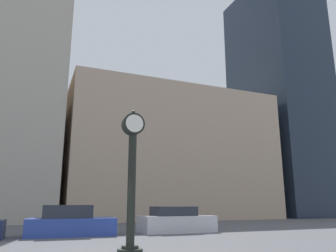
% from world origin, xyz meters
% --- Properties ---
extents(building_storefront_row, '(21.38, 12.00, 13.06)m').
position_xyz_m(building_storefront_row, '(12.20, 24.00, 6.53)').
color(building_storefront_row, tan).
rests_on(building_storefront_row, ground_plane).
extents(building_glass_modern, '(8.09, 12.00, 30.81)m').
position_xyz_m(building_glass_modern, '(28.32, 24.00, 15.41)').
color(building_glass_modern, '#1E2838').
rests_on(building_glass_modern, ground_plane).
extents(street_clock, '(0.83, 0.83, 4.74)m').
position_xyz_m(street_clock, '(2.03, 1.72, 2.46)').
color(street_clock, black).
rests_on(street_clock, ground_plane).
extents(car_blue, '(4.28, 2.07, 1.46)m').
position_xyz_m(car_blue, '(0.81, 8.20, 0.61)').
color(car_blue, '#28429E').
rests_on(car_blue, ground_plane).
extents(car_silver, '(4.06, 1.92, 1.37)m').
position_xyz_m(car_silver, '(6.45, 8.12, 0.59)').
color(car_silver, '#BCBCC1').
rests_on(car_silver, ground_plane).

